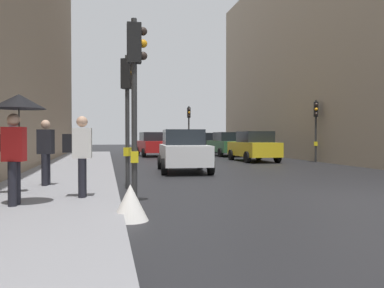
{
  "coord_description": "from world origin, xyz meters",
  "views": [
    {
      "loc": [
        -6.08,
        -8.38,
        1.5
      ],
      "look_at": [
        -2.13,
        9.88,
        1.11
      ],
      "focal_mm": 37.11,
      "sensor_mm": 36.0,
      "label": 1
    }
  ],
  "objects_px": {
    "traffic_light_near_right": "(128,97)",
    "car_red_sedan": "(153,144)",
    "traffic_light_mid_street": "(316,119)",
    "pedestrian_with_black_backpack": "(80,151)",
    "car_white_compact": "(184,151)",
    "car_green_estate": "(226,144)",
    "traffic_light_near_left": "(135,77)",
    "pedestrian_in_dark_coat": "(46,149)",
    "car_dark_suv": "(209,143)",
    "pedestrian_with_grey_backpack": "(11,150)",
    "traffic_light_far_median": "(189,121)",
    "warning_sign_triangle": "(130,202)",
    "pedestrian_with_umbrella": "(17,118)",
    "car_yellow_taxi": "(254,146)"
  },
  "relations": [
    {
      "from": "traffic_light_near_right",
      "to": "car_red_sedan",
      "type": "xyz_separation_m",
      "value": [
        2.72,
        17.7,
        -1.72
      ]
    },
    {
      "from": "traffic_light_mid_street",
      "to": "pedestrian_with_black_backpack",
      "type": "xyz_separation_m",
      "value": [
        -12.14,
        -11.43,
        -1.26
      ]
    },
    {
      "from": "pedestrian_with_black_backpack",
      "to": "traffic_light_near_right",
      "type": "bearing_deg",
      "value": 63.41
    },
    {
      "from": "car_white_compact",
      "to": "car_green_estate",
      "type": "distance_m",
      "value": 12.93
    },
    {
      "from": "traffic_light_near_left",
      "to": "pedestrian_in_dark_coat",
      "type": "height_order",
      "value": "traffic_light_near_left"
    },
    {
      "from": "traffic_light_near_left",
      "to": "car_dark_suv",
      "type": "bearing_deg",
      "value": 72.02
    },
    {
      "from": "car_green_estate",
      "to": "car_red_sedan",
      "type": "distance_m",
      "value": 5.43
    },
    {
      "from": "traffic_light_near_left",
      "to": "car_red_sedan",
      "type": "relative_size",
      "value": 0.92
    },
    {
      "from": "pedestrian_with_grey_backpack",
      "to": "traffic_light_mid_street",
      "type": "bearing_deg",
      "value": 37.19
    },
    {
      "from": "car_white_compact",
      "to": "traffic_light_far_median",
      "type": "bearing_deg",
      "value": 77.44
    },
    {
      "from": "pedestrian_with_grey_backpack",
      "to": "warning_sign_triangle",
      "type": "xyz_separation_m",
      "value": [
        2.6,
        -2.92,
        -0.84
      ]
    },
    {
      "from": "car_red_sedan",
      "to": "pedestrian_with_grey_backpack",
      "type": "bearing_deg",
      "value": -106.14
    },
    {
      "from": "car_white_compact",
      "to": "pedestrian_in_dark_coat",
      "type": "distance_m",
      "value": 6.92
    },
    {
      "from": "traffic_light_near_left",
      "to": "pedestrian_with_umbrella",
      "type": "bearing_deg",
      "value": -171.37
    },
    {
      "from": "traffic_light_near_left",
      "to": "car_white_compact",
      "type": "bearing_deg",
      "value": 71.87
    },
    {
      "from": "car_green_estate",
      "to": "pedestrian_in_dark_coat",
      "type": "xyz_separation_m",
      "value": [
        -10.26,
        -16.72,
        0.25
      ]
    },
    {
      "from": "car_red_sedan",
      "to": "traffic_light_mid_street",
      "type": "bearing_deg",
      "value": -46.16
    },
    {
      "from": "traffic_light_near_left",
      "to": "car_yellow_taxi",
      "type": "xyz_separation_m",
      "value": [
        7.83,
        13.4,
        -1.86
      ]
    },
    {
      "from": "pedestrian_with_black_backpack",
      "to": "warning_sign_triangle",
      "type": "distance_m",
      "value": 2.32
    },
    {
      "from": "traffic_light_near_left",
      "to": "warning_sign_triangle",
      "type": "bearing_deg",
      "value": -97.67
    },
    {
      "from": "traffic_light_mid_street",
      "to": "car_red_sedan",
      "type": "height_order",
      "value": "traffic_light_mid_street"
    },
    {
      "from": "pedestrian_in_dark_coat",
      "to": "traffic_light_far_median",
      "type": "bearing_deg",
      "value": 68.15
    },
    {
      "from": "traffic_light_near_left",
      "to": "car_dark_suv",
      "type": "distance_m",
      "value": 27.55
    },
    {
      "from": "traffic_light_near_right",
      "to": "pedestrian_with_grey_backpack",
      "type": "relative_size",
      "value": 2.13
    },
    {
      "from": "car_white_compact",
      "to": "pedestrian_with_black_backpack",
      "type": "relative_size",
      "value": 2.44
    },
    {
      "from": "car_yellow_taxi",
      "to": "warning_sign_triangle",
      "type": "distance_m",
      "value": 16.89
    },
    {
      "from": "traffic_light_near_left",
      "to": "car_green_estate",
      "type": "height_order",
      "value": "traffic_light_near_left"
    },
    {
      "from": "pedestrian_with_grey_backpack",
      "to": "traffic_light_far_median",
      "type": "bearing_deg",
      "value": 68.02
    },
    {
      "from": "car_white_compact",
      "to": "pedestrian_with_black_backpack",
      "type": "height_order",
      "value": "pedestrian_with_black_backpack"
    },
    {
      "from": "car_red_sedan",
      "to": "car_yellow_taxi",
      "type": "bearing_deg",
      "value": -54.27
    },
    {
      "from": "traffic_light_mid_street",
      "to": "pedestrian_with_grey_backpack",
      "type": "relative_size",
      "value": 1.98
    },
    {
      "from": "traffic_light_far_median",
      "to": "car_dark_suv",
      "type": "height_order",
      "value": "traffic_light_far_median"
    },
    {
      "from": "traffic_light_near_left",
      "to": "car_white_compact",
      "type": "distance_m",
      "value": 8.42
    },
    {
      "from": "car_yellow_taxi",
      "to": "pedestrian_with_grey_backpack",
      "type": "distance_m",
      "value": 15.97
    },
    {
      "from": "traffic_light_mid_street",
      "to": "traffic_light_near_right",
      "type": "height_order",
      "value": "traffic_light_near_right"
    },
    {
      "from": "traffic_light_near_left",
      "to": "car_yellow_taxi",
      "type": "height_order",
      "value": "traffic_light_near_left"
    },
    {
      "from": "car_green_estate",
      "to": "traffic_light_near_right",
      "type": "bearing_deg",
      "value": -115.75
    },
    {
      "from": "pedestrian_with_umbrella",
      "to": "pedestrian_with_black_backpack",
      "type": "relative_size",
      "value": 1.21
    },
    {
      "from": "car_green_estate",
      "to": "pedestrian_with_grey_backpack",
      "type": "distance_m",
      "value": 21.05
    },
    {
      "from": "traffic_light_near_left",
      "to": "pedestrian_in_dark_coat",
      "type": "relative_size",
      "value": 2.25
    },
    {
      "from": "pedestrian_with_umbrella",
      "to": "pedestrian_with_black_backpack",
      "type": "xyz_separation_m",
      "value": [
        1.1,
        0.83,
        -0.68
      ]
    },
    {
      "from": "car_white_compact",
      "to": "traffic_light_mid_street",
      "type": "bearing_deg",
      "value": 26.02
    },
    {
      "from": "car_yellow_taxi",
      "to": "warning_sign_triangle",
      "type": "relative_size",
      "value": 6.51
    },
    {
      "from": "car_red_sedan",
      "to": "traffic_light_near_right",
      "type": "bearing_deg",
      "value": -98.73
    },
    {
      "from": "car_red_sedan",
      "to": "pedestrian_in_dark_coat",
      "type": "relative_size",
      "value": 2.44
    },
    {
      "from": "traffic_light_far_median",
      "to": "car_red_sedan",
      "type": "xyz_separation_m",
      "value": [
        -3.28,
        -2.74,
        -1.82
      ]
    },
    {
      "from": "traffic_light_far_median",
      "to": "pedestrian_with_grey_backpack",
      "type": "relative_size",
      "value": 2.21
    },
    {
      "from": "traffic_light_near_right",
      "to": "car_white_compact",
      "type": "distance_m",
      "value": 5.87
    },
    {
      "from": "traffic_light_far_median",
      "to": "pedestrian_in_dark_coat",
      "type": "relative_size",
      "value": 2.21
    },
    {
      "from": "traffic_light_near_right",
      "to": "car_green_estate",
      "type": "height_order",
      "value": "traffic_light_near_right"
    }
  ]
}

